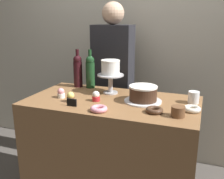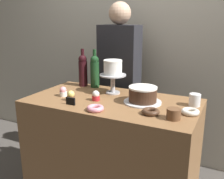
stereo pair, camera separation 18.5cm
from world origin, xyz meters
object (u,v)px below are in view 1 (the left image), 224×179
(cupcake_vanilla, at_px, (96,96))
(donut_chocolate, at_px, (154,110))
(wine_bottle_dark_red, at_px, (78,70))
(cookie_stack, at_px, (178,112))
(cupcake_strawberry, at_px, (61,93))
(donut_sugar, at_px, (192,109))
(cake_stand_pedestal, at_px, (111,81))
(price_sign_chalkboard, at_px, (72,103))
(chocolate_round_cake, at_px, (143,93))
(white_layer_cake, at_px, (110,67))
(coffee_cup_ceramic, at_px, (194,97))
(cupcake_lemon, at_px, (71,97))
(barista_figure, at_px, (113,85))
(wine_bottle_green, at_px, (90,71))
(donut_pink, at_px, (98,109))

(cupcake_vanilla, xyz_separation_m, donut_chocolate, (0.44, -0.09, -0.02))
(wine_bottle_dark_red, distance_m, donut_chocolate, 0.85)
(cookie_stack, bearing_deg, cupcake_strawberry, 174.09)
(cupcake_strawberry, xyz_separation_m, donut_sugar, (0.94, 0.04, -0.02))
(cake_stand_pedestal, relative_size, price_sign_chalkboard, 2.97)
(chocolate_round_cake, xyz_separation_m, wine_bottle_dark_red, (-0.63, 0.21, 0.08))
(cupcake_vanilla, bearing_deg, cookie_stack, -10.37)
(cake_stand_pedestal, relative_size, wine_bottle_dark_red, 0.64)
(white_layer_cake, relative_size, coffee_cup_ceramic, 1.70)
(cupcake_lemon, bearing_deg, coffee_cup_ceramic, 18.44)
(cupcake_lemon, xyz_separation_m, price_sign_chalkboard, (0.05, -0.08, -0.01))
(cake_stand_pedestal, bearing_deg, cupcake_vanilla, -97.84)
(cake_stand_pedestal, relative_size, barista_figure, 0.13)
(wine_bottle_dark_red, xyz_separation_m, cupcake_strawberry, (0.03, -0.33, -0.11))
(cupcake_vanilla, relative_size, cookie_stack, 0.88)
(chocolate_round_cake, relative_size, donut_chocolate, 1.78)
(cake_stand_pedestal, height_order, price_sign_chalkboard, cake_stand_pedestal)
(white_layer_cake, height_order, cupcake_lemon, white_layer_cake)
(cake_stand_pedestal, xyz_separation_m, cookie_stack, (0.56, -0.33, -0.07))
(cupcake_vanilla, xyz_separation_m, cupcake_lemon, (-0.16, -0.08, 0.00))
(cupcake_strawberry, distance_m, donut_chocolate, 0.72)
(cookie_stack, bearing_deg, donut_sugar, 59.89)
(cupcake_lemon, xyz_separation_m, cookie_stack, (0.75, -0.03, -0.00))
(wine_bottle_green, xyz_separation_m, cupcake_lemon, (0.03, -0.40, -0.11))
(cake_stand_pedestal, height_order, barista_figure, barista_figure)
(donut_pink, bearing_deg, cupcake_lemon, 158.13)
(cupcake_lemon, relative_size, barista_figure, 0.05)
(wine_bottle_green, xyz_separation_m, cookie_stack, (0.78, -0.43, -0.11))
(chocolate_round_cake, height_order, donut_sugar, chocolate_round_cake)
(cake_stand_pedestal, bearing_deg, cupcake_strawberry, -142.44)
(cupcake_lemon, xyz_separation_m, donut_chocolate, (0.60, -0.01, -0.02))
(cookie_stack, bearing_deg, chocolate_round_cake, 142.08)
(donut_chocolate, xyz_separation_m, barista_figure, (-0.54, 0.70, -0.06))
(cake_stand_pedestal, relative_size, white_layer_cake, 1.43)
(price_sign_chalkboard, bearing_deg, donut_pink, -6.91)
(wine_bottle_green, xyz_separation_m, cupcake_strawberry, (-0.08, -0.34, -0.11))
(price_sign_chalkboard, bearing_deg, chocolate_round_cake, 31.33)
(cupcake_lemon, height_order, coffee_cup_ceramic, coffee_cup_ceramic)
(wine_bottle_dark_red, height_order, coffee_cup_ceramic, wine_bottle_dark_red)
(donut_chocolate, distance_m, price_sign_chalkboard, 0.55)
(chocolate_round_cake, bearing_deg, cookie_stack, -37.92)
(cupcake_strawberry, bearing_deg, cupcake_vanilla, 3.74)
(wine_bottle_dark_red, xyz_separation_m, cookie_stack, (0.89, -0.42, -0.11))
(white_layer_cake, distance_m, price_sign_chalkboard, 0.44)
(wine_bottle_green, relative_size, cookie_stack, 3.87)
(wine_bottle_green, xyz_separation_m, donut_pink, (0.29, -0.51, -0.13))
(cupcake_strawberry, height_order, donut_sugar, cupcake_strawberry)
(chocolate_round_cake, bearing_deg, cake_stand_pedestal, 158.04)
(donut_chocolate, bearing_deg, wine_bottle_green, 147.14)
(wine_bottle_dark_red, bearing_deg, wine_bottle_green, 5.56)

